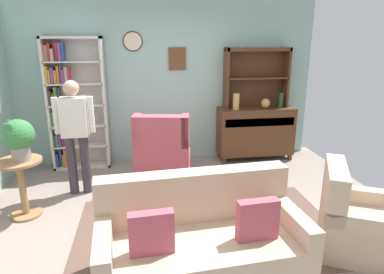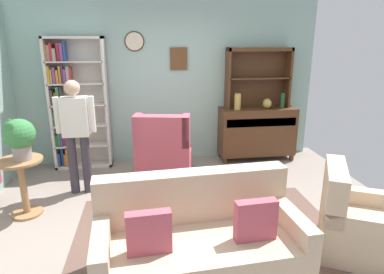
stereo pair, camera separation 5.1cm
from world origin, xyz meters
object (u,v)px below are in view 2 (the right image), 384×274
at_px(sideboard_hutch, 258,69).
at_px(potted_plant_large, 19,136).
at_px(sideboard, 257,131).
at_px(book_stack, 178,190).
at_px(bottle_wine, 282,101).
at_px(bookshelf, 74,102).
at_px(vase_round, 267,104).
at_px(plant_stand, 22,181).
at_px(couch_floral, 199,244).
at_px(wingback_chair, 164,156).
at_px(armchair_floral, 358,226).
at_px(vase_tall, 238,102).
at_px(person_reading, 76,129).
at_px(coffee_table, 180,198).

relative_size(sideboard_hutch, potted_plant_large, 2.27).
bearing_deg(sideboard, book_stack, -128.03).
height_order(sideboard_hutch, bottle_wine, sideboard_hutch).
height_order(bookshelf, vase_round, bookshelf).
xyz_separation_m(bookshelf, plant_stand, (-0.36, -1.58, -0.64)).
xyz_separation_m(couch_floral, wingback_chair, (-0.17, 2.14, 0.07)).
bearing_deg(couch_floral, book_stack, 97.40).
relative_size(armchair_floral, potted_plant_large, 2.14).
bearing_deg(couch_floral, vase_tall, 68.41).
height_order(vase_tall, plant_stand, vase_tall).
distance_m(sideboard_hutch, vase_round, 0.60).
bearing_deg(book_stack, wingback_chair, 92.96).
bearing_deg(potted_plant_large, armchair_floral, -19.57).
xyz_separation_m(sideboard, vase_round, (0.13, -0.07, 0.50)).
bearing_deg(plant_stand, armchair_floral, -19.47).
xyz_separation_m(sideboard, book_stack, (-1.60, -2.04, -0.05)).
height_order(sideboard, person_reading, person_reading).
relative_size(armchair_floral, plant_stand, 1.46).
height_order(vase_round, book_stack, vase_round).
bearing_deg(vase_round, sideboard_hutch, 126.48).
bearing_deg(plant_stand, coffee_table, -16.12).
distance_m(person_reading, coffee_table, 1.75).
distance_m(bookshelf, bottle_wine, 3.44).
bearing_deg(coffee_table, bookshelf, 124.83).
relative_size(armchair_floral, wingback_chair, 0.99).
xyz_separation_m(bookshelf, bottle_wine, (3.43, -0.17, -0.03)).
height_order(bookshelf, couch_floral, bookshelf).
relative_size(wingback_chair, potted_plant_large, 2.16).
bearing_deg(sideboard, bottle_wine, -12.89).
relative_size(sideboard, bottle_wine, 4.90).
bearing_deg(couch_floral, person_reading, 125.10).
distance_m(bookshelf, potted_plant_large, 1.62).
height_order(vase_round, bottle_wine, bottle_wine).
distance_m(vase_round, person_reading, 3.10).
distance_m(couch_floral, plant_stand, 2.35).
bearing_deg(couch_floral, armchair_floral, 4.18).
bearing_deg(vase_tall, sideboard_hutch, 25.89).
xyz_separation_m(vase_tall, couch_floral, (-1.10, -2.78, -0.74)).
bearing_deg(plant_stand, bottle_wine, 20.38).
relative_size(couch_floral, potted_plant_large, 3.82).
height_order(sideboard, vase_tall, vase_tall).
height_order(bottle_wine, armchair_floral, bottle_wine).
height_order(vase_round, plant_stand, vase_round).
bearing_deg(couch_floral, wingback_chair, 94.67).
relative_size(plant_stand, person_reading, 0.46).
bearing_deg(plant_stand, book_stack, -16.83).
distance_m(vase_round, bottle_wine, 0.27).
distance_m(sideboard, wingback_chair, 1.82).
xyz_separation_m(vase_round, person_reading, (-2.97, -0.88, -0.10)).
distance_m(vase_tall, potted_plant_large, 3.30).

